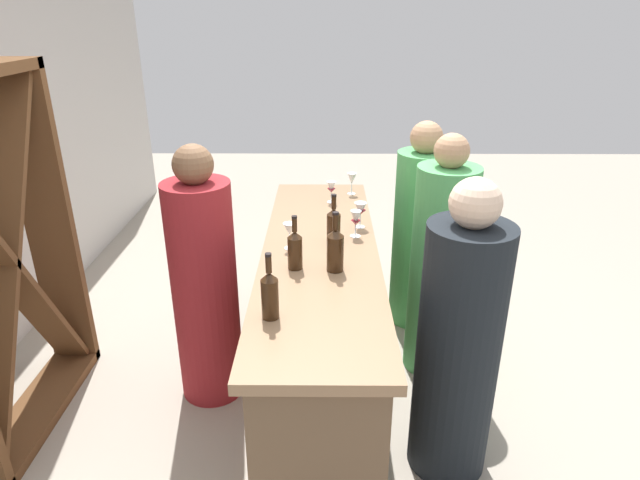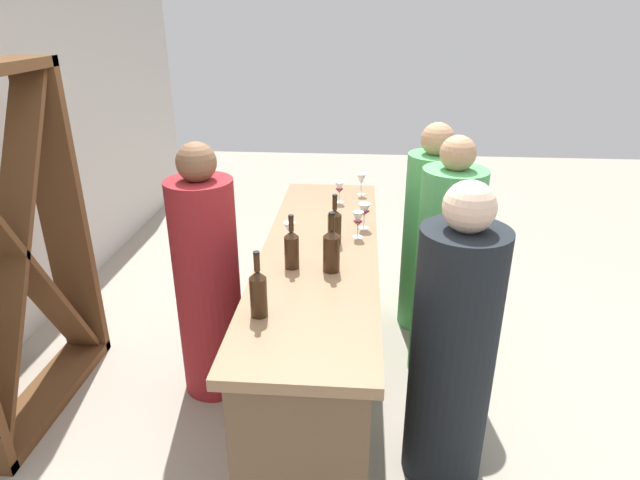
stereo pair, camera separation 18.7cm
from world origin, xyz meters
The scene contains 16 objects.
ground_plane centered at (0.00, 0.00, 0.00)m, with size 12.00×12.00×0.00m, color #9E9384.
bar_counter centered at (0.00, 0.00, 0.50)m, with size 2.30×0.62×1.00m.
wine_rack centered at (-0.16, 1.65, 0.98)m, with size 1.15×0.28×1.95m.
wine_bottle_leftmost_amber_brown centered at (-0.71, 0.20, 1.11)m, with size 0.07×0.07×0.30m.
wine_bottle_second_left_amber_brown centered at (-0.26, -0.08, 1.11)m, with size 0.08×0.08×0.31m.
wine_bottle_center_amber_brown centered at (-0.24, 0.12, 1.10)m, with size 0.07×0.07×0.28m.
wine_bottle_second_right_amber_brown centered at (0.07, -0.07, 1.10)m, with size 0.08×0.08×0.28m.
wine_glass_near_left centered at (0.31, -0.23, 1.11)m, with size 0.07×0.07×0.15m.
wine_glass_near_center centered at (0.93, -0.21, 1.10)m, with size 0.06×0.06×0.15m.
wine_glass_near_right centered at (0.17, -0.20, 1.10)m, with size 0.06×0.06×0.16m.
wine_glass_far_left centered at (0.75, -0.07, 1.09)m, with size 0.06×0.06×0.14m.
wine_glass_far_center centered at (0.00, 0.16, 1.10)m, with size 0.07×0.07×0.15m.
person_left_guest centered at (0.35, -0.74, 0.71)m, with size 0.49×0.49×1.55m.
person_center_guest centered at (0.93, -0.71, 0.69)m, with size 0.41×0.41×1.51m.
person_right_guest centered at (-0.49, -0.66, 0.71)m, with size 0.40×0.40×1.54m.
person_server_behind centered at (0.08, 0.66, 0.71)m, with size 0.42×0.42×1.55m.
Camera 2 is at (-2.64, -0.21, 2.19)m, focal length 30.23 mm.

